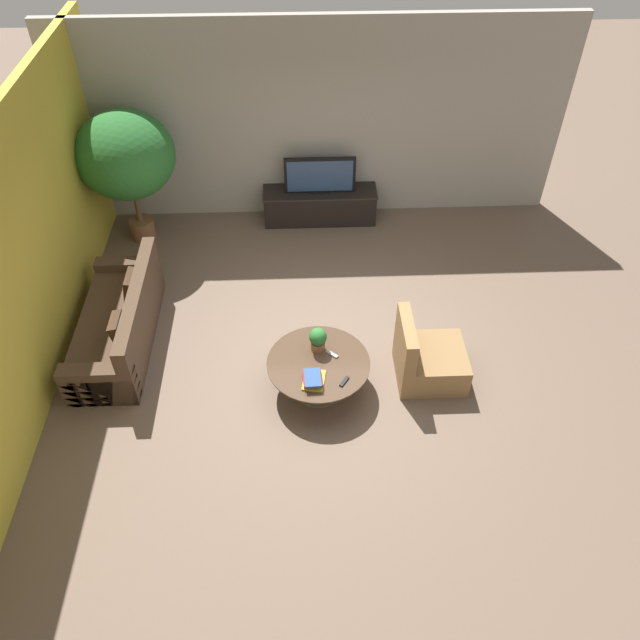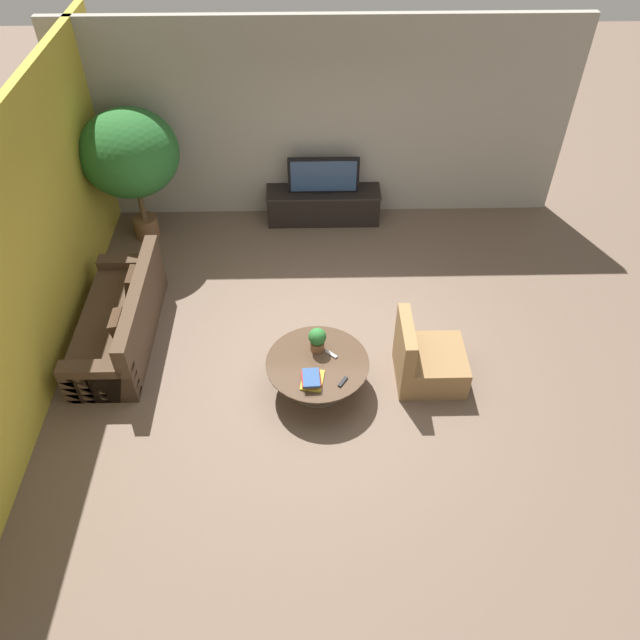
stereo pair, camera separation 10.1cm
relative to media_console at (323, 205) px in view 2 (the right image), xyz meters
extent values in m
plane|color=brown|center=(-0.08, -2.94, -0.27)|extent=(24.00, 24.00, 0.00)
cube|color=#A39E93|center=(-0.08, 0.32, 1.23)|extent=(7.40, 0.12, 3.00)
cube|color=gold|center=(-3.34, -2.74, 1.23)|extent=(0.12, 7.40, 3.00)
cube|color=black|center=(0.00, 0.00, -0.01)|extent=(1.73, 0.48, 0.52)
cube|color=#2D2823|center=(0.00, 0.00, 0.24)|extent=(1.77, 0.50, 0.02)
cube|color=black|center=(0.00, 0.00, 0.53)|extent=(1.08, 0.08, 0.56)
cube|color=navy|center=(0.00, -0.04, 0.53)|extent=(0.99, 0.00, 0.50)
cube|color=black|center=(0.00, 0.00, 0.26)|extent=(0.32, 0.13, 0.02)
cylinder|color=#756656|center=(-0.16, -3.48, -0.26)|extent=(0.66, 0.66, 0.02)
cylinder|color=#756656|center=(-0.16, -3.48, -0.07)|extent=(0.10, 0.10, 0.41)
cylinder|color=#4C3828|center=(-0.16, -3.48, 0.15)|extent=(1.19, 1.19, 0.02)
cube|color=#4C3828|center=(-2.66, -2.61, -0.06)|extent=(0.84, 2.14, 0.42)
cube|color=#4C3828|center=(-2.32, -2.61, 0.36)|extent=(0.16, 2.14, 0.42)
cube|color=#4C3828|center=(-2.66, -1.64, 0.00)|extent=(0.84, 0.20, 0.54)
cube|color=#4C3828|center=(-2.66, -3.58, 0.00)|extent=(0.84, 0.20, 0.54)
cube|color=#422D1E|center=(-2.48, -2.22, 0.32)|extent=(0.17, 0.37, 0.35)
cube|color=#422D1E|center=(-2.48, -3.00, 0.31)|extent=(0.18, 0.35, 0.33)
cube|color=olive|center=(1.19, -3.35, -0.07)|extent=(0.80, 0.76, 0.40)
cube|color=olive|center=(0.86, -3.35, 0.36)|extent=(0.14, 0.76, 0.46)
cylinder|color=brown|center=(-2.72, -0.38, -0.11)|extent=(0.36, 0.36, 0.33)
cylinder|color=brown|center=(-2.72, -0.38, 0.29)|extent=(0.08, 0.08, 0.48)
ellipsoid|color=#286B2D|center=(-2.72, -0.38, 1.14)|extent=(1.37, 1.37, 1.21)
cylinder|color=brown|center=(-0.16, -3.27, 0.21)|extent=(0.16, 0.16, 0.12)
sphere|color=#286B2D|center=(-0.16, -3.27, 0.36)|extent=(0.21, 0.21, 0.21)
cube|color=gold|center=(-0.22, -3.76, 0.17)|extent=(0.28, 0.35, 0.02)
cube|color=#A32823|center=(-0.23, -3.77, 0.20)|extent=(0.23, 0.25, 0.04)
cube|color=#2D4C84|center=(-0.23, -3.78, 0.24)|extent=(0.20, 0.28, 0.03)
cube|color=black|center=(0.12, -3.79, 0.17)|extent=(0.12, 0.16, 0.02)
cube|color=gray|center=(0.00, -3.37, 0.17)|extent=(0.15, 0.14, 0.02)
camera|label=1|loc=(-0.34, -8.31, 5.44)|focal=35.00mm
camera|label=2|loc=(-0.24, -8.31, 5.44)|focal=35.00mm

